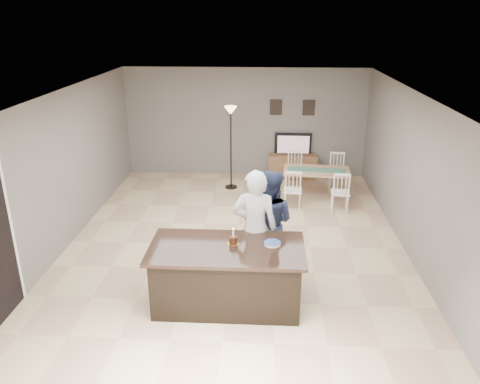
# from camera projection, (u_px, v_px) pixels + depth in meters

# --- Properties ---
(floor) EXTENTS (8.00, 8.00, 0.00)m
(floor) POSITION_uv_depth(u_px,v_px,m) (235.00, 245.00, 8.43)
(floor) COLOR tan
(floor) RESTS_ON ground
(room_shell) EXTENTS (8.00, 8.00, 8.00)m
(room_shell) POSITION_uv_depth(u_px,v_px,m) (235.00, 156.00, 7.83)
(room_shell) COLOR slate
(room_shell) RESTS_ON floor
(kitchen_island) EXTENTS (2.15, 1.10, 0.90)m
(kitchen_island) POSITION_uv_depth(u_px,v_px,m) (227.00, 275.00, 6.59)
(kitchen_island) COLOR black
(kitchen_island) RESTS_ON floor
(tv_console) EXTENTS (1.20, 0.40, 0.60)m
(tv_console) POSITION_uv_depth(u_px,v_px,m) (292.00, 166.00, 11.77)
(tv_console) COLOR brown
(tv_console) RESTS_ON floor
(television) EXTENTS (0.91, 0.12, 0.53)m
(television) POSITION_uv_depth(u_px,v_px,m) (293.00, 144.00, 11.64)
(television) COLOR black
(television) RESTS_ON tv_console
(tv_screen_glow) EXTENTS (0.78, 0.00, 0.78)m
(tv_screen_glow) POSITION_uv_depth(u_px,v_px,m) (293.00, 145.00, 11.56)
(tv_screen_glow) COLOR orange
(tv_screen_glow) RESTS_ON tv_console
(picture_frames) EXTENTS (1.10, 0.02, 0.38)m
(picture_frames) POSITION_uv_depth(u_px,v_px,m) (292.00, 107.00, 11.45)
(picture_frames) COLOR black
(picture_frames) RESTS_ON room_shell
(woman) EXTENTS (0.68, 0.45, 1.83)m
(woman) POSITION_uv_depth(u_px,v_px,m) (255.00, 228.00, 6.95)
(woman) COLOR silver
(woman) RESTS_ON floor
(man) EXTENTS (0.97, 0.82, 1.73)m
(man) POSITION_uv_depth(u_px,v_px,m) (268.00, 224.00, 7.22)
(man) COLOR #1C233E
(man) RESTS_ON floor
(birthday_cake) EXTENTS (0.16, 0.16, 0.25)m
(birthday_cake) POSITION_uv_depth(u_px,v_px,m) (233.00, 240.00, 6.50)
(birthday_cake) COLOR gold
(birthday_cake) RESTS_ON kitchen_island
(plate_stack) EXTENTS (0.23, 0.23, 0.04)m
(plate_stack) POSITION_uv_depth(u_px,v_px,m) (272.00, 243.00, 6.49)
(plate_stack) COLOR white
(plate_stack) RESTS_ON kitchen_island
(dining_table) EXTENTS (1.50, 1.72, 0.88)m
(dining_table) POSITION_uv_depth(u_px,v_px,m) (316.00, 175.00, 10.35)
(dining_table) COLOR tan
(dining_table) RESTS_ON floor
(floor_lamp) EXTENTS (0.29, 0.29, 1.95)m
(floor_lamp) POSITION_uv_depth(u_px,v_px,m) (231.00, 125.00, 10.67)
(floor_lamp) COLOR black
(floor_lamp) RESTS_ON floor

